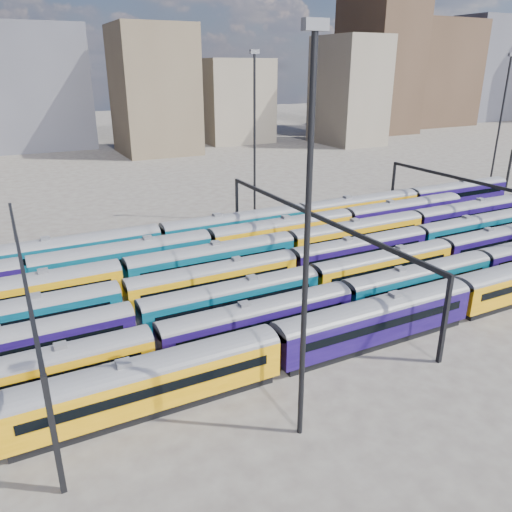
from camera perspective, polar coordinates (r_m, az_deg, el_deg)
name	(u,v)px	position (r m, az deg, el deg)	size (l,w,h in m)	color
ground	(232,295)	(54.65, -2.75, -4.43)	(500.00, 500.00, 0.00)	#46403B
rake_0	(376,316)	(45.63, 13.52, -6.74)	(142.96, 2.99, 5.03)	black
rake_1	(154,342)	(41.78, -11.57, -9.62)	(113.34, 2.77, 4.64)	black
rake_2	(232,296)	(48.65, -2.80, -4.62)	(131.38, 2.75, 4.61)	black
rake_3	(292,262)	(56.92, 4.14, -0.69)	(115.10, 2.81, 4.72)	black
rake_4	(213,257)	(57.79, -4.99, -0.17)	(144.33, 3.02, 5.08)	black
rake_5	(124,256)	(59.85, -14.86, 0.01)	(105.66, 3.09, 5.21)	black
rake_6	(235,225)	(69.26, -2.37, 3.58)	(106.90, 3.13, 5.28)	black
gantry_1	(22,269)	(48.05, -25.15, -1.35)	(0.35, 40.35, 8.03)	black
gantry_2	(312,223)	(56.74, 6.37, 3.78)	(0.35, 40.35, 8.03)	black
gantry_3	(494,194)	(77.02, 25.53, 6.43)	(0.35, 40.35, 8.03)	black
mast_2	(307,238)	(29.20, 5.85, 2.04)	(1.40, 0.50, 25.60)	black
mast_3	(255,132)	(78.11, -0.17, 13.98)	(1.40, 0.50, 25.60)	black
mast_5	(501,119)	(107.63, 26.17, 13.84)	(1.40, 0.50, 25.60)	black
skyline	(373,74)	(195.87, 13.27, 19.63)	(399.22, 60.48, 50.03)	#665B4C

